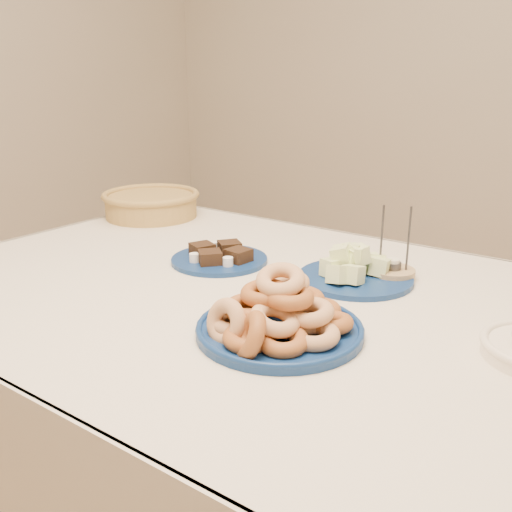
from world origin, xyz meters
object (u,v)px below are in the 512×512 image
brownie_plate (219,257)px  candle_holder (392,272)px  dining_table (269,338)px  melon_plate (355,270)px  wicker_basket (151,203)px  donut_platter (277,318)px

brownie_plate → candle_holder: 0.43m
dining_table → brownie_plate: (-0.23, 0.11, 0.12)m
melon_plate → brownie_plate: size_ratio=1.07×
wicker_basket → candle_holder: candle_holder is taller
candle_holder → dining_table: bearing=-125.7°
candle_holder → melon_plate: bearing=-136.4°
dining_table → candle_holder: candle_holder is taller
candle_holder → brownie_plate: bearing=-160.6°
donut_platter → brownie_plate: 0.45m
dining_table → brownie_plate: size_ratio=5.26×
dining_table → donut_platter: size_ratio=4.27×
brownie_plate → donut_platter: bearing=-37.0°
donut_platter → candle_holder: size_ratio=2.30×
brownie_plate → wicker_basket: size_ratio=0.83×
donut_platter → brownie_plate: bearing=143.0°
dining_table → melon_plate: size_ratio=4.93×
donut_platter → candle_holder: 0.42m
dining_table → brownie_plate: bearing=155.0°
wicker_basket → candle_holder: size_ratio=2.25×
dining_table → melon_plate: 0.25m
melon_plate → brownie_plate: bearing=-166.7°
dining_table → brownie_plate: 0.28m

